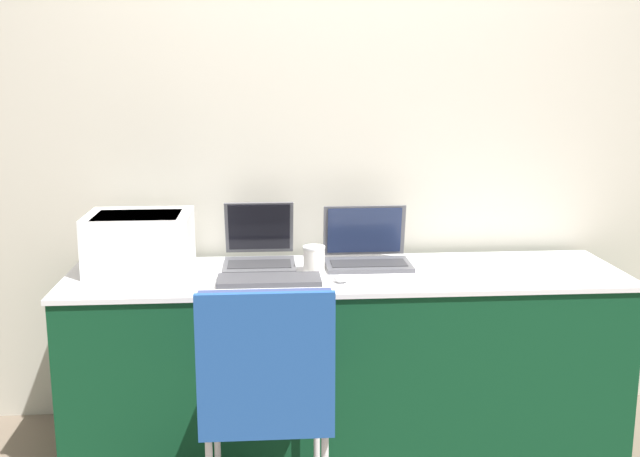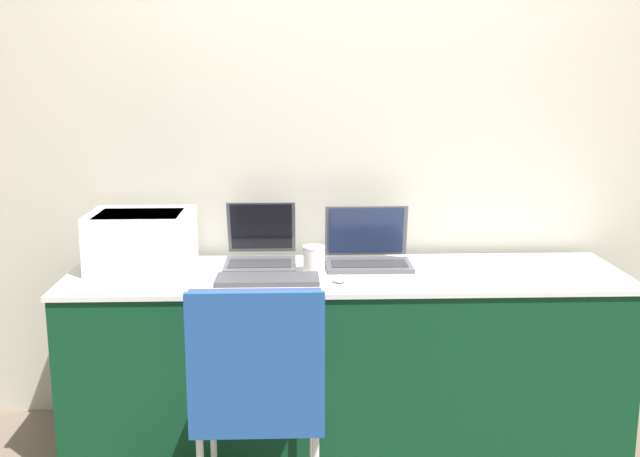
# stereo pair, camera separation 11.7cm
# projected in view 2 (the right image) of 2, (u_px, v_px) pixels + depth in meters

# --- Properties ---
(wall_back) EXTENTS (8.00, 0.05, 2.60)m
(wall_back) POSITION_uv_depth(u_px,v_px,m) (341.00, 133.00, 3.34)
(wall_back) COLOR #B7B2A3
(wall_back) RESTS_ON ground_plane
(table) EXTENTS (2.28, 0.61, 0.76)m
(table) POSITION_uv_depth(u_px,v_px,m) (346.00, 359.00, 3.15)
(table) COLOR #0C381E
(table) RESTS_ON ground_plane
(printer) EXTENTS (0.42, 0.33, 0.24)m
(printer) POSITION_uv_depth(u_px,v_px,m) (142.00, 238.00, 3.11)
(printer) COLOR silver
(printer) RESTS_ON table
(laptop_left) EXTENTS (0.30, 0.35, 0.26)m
(laptop_left) POSITION_uv_depth(u_px,v_px,m) (261.00, 251.00, 3.21)
(laptop_left) COLOR #4C4C51
(laptop_left) RESTS_ON table
(laptop_right) EXTENTS (0.36, 0.27, 0.24)m
(laptop_right) POSITION_uv_depth(u_px,v_px,m) (368.00, 252.00, 3.19)
(laptop_right) COLOR #4C4C51
(laptop_right) RESTS_ON table
(external_keyboard) EXTENTS (0.41, 0.16, 0.02)m
(external_keyboard) POSITION_uv_depth(u_px,v_px,m) (268.00, 279.00, 2.93)
(external_keyboard) COLOR #3D3D42
(external_keyboard) RESTS_ON table
(coffee_cup) EXTENTS (0.09, 0.09, 0.11)m
(coffee_cup) POSITION_uv_depth(u_px,v_px,m) (314.00, 259.00, 3.07)
(coffee_cup) COLOR white
(coffee_cup) RESTS_ON table
(mouse) EXTENTS (0.06, 0.05, 0.03)m
(mouse) POSITION_uv_depth(u_px,v_px,m) (340.00, 279.00, 2.92)
(mouse) COLOR silver
(mouse) RESTS_ON table
(chair) EXTENTS (0.43, 0.44, 0.91)m
(chair) POSITION_uv_depth(u_px,v_px,m) (258.00, 383.00, 2.44)
(chair) COLOR navy
(chair) RESTS_ON ground_plane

